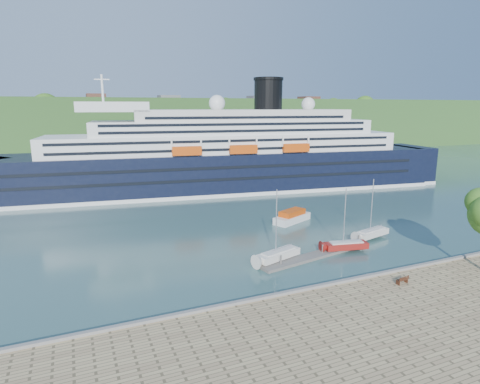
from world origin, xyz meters
The scene contains 10 objects.
ground centered at (0.00, 0.00, 0.00)m, with size 400.00×400.00×0.00m, color #2A4B4A.
far_hillside centered at (0.00, 145.00, 12.00)m, with size 400.00×50.00×24.00m, color #2B5120.
quay_coping centered at (0.00, -0.20, 1.15)m, with size 220.00×0.50×0.30m, color slate.
cruise_ship centered at (2.63, 58.36, 13.91)m, with size 123.91×18.04×27.83m, color black, non-canonical shape.
park_bench centered at (2.62, -3.11, 1.52)m, with size 1.61×0.66×1.03m, color #4F2916, non-canonical shape.
floating_pontoon centered at (-0.86, 9.86, 0.19)m, with size 17.16×2.10×0.38m, color slate, non-canonical shape.
sailboat_white_near centered at (-5.99, 10.48, 4.83)m, with size 7.47×2.08×9.65m, color silver, non-canonical shape.
sailboat_red centered at (4.97, 10.02, 4.51)m, with size 6.98×1.94×9.02m, color maroon, non-canonical shape.
sailboat_white_far centered at (12.38, 13.14, 4.67)m, with size 7.22×2.01×9.33m, color silver, non-canonical shape.
tender_launch centered at (5.51, 26.49, 1.11)m, with size 8.07×2.76×2.23m, color #CB450B, non-canonical shape.
Camera 1 is at (-30.96, -34.96, 20.80)m, focal length 30.00 mm.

